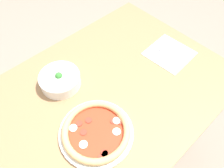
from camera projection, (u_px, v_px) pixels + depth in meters
The scene contains 7 objects.
ground_plane at pixel (99, 161), 1.53m from camera, with size 8.00×8.00×0.00m, color gray.
dining_table at pixel (91, 116), 1.00m from camera, with size 1.29×0.80×0.77m.
pizza at pixel (96, 131), 0.81m from camera, with size 0.28×0.28×0.04m.
bowl at pixel (60, 79), 0.94m from camera, with size 0.18×0.18×0.07m.
napkin at pixel (169, 53), 1.08m from camera, with size 0.21×0.21×0.00m.
fork at pixel (166, 56), 1.07m from camera, with size 0.03×0.18×0.00m.
knife at pixel (174, 51), 1.09m from camera, with size 0.03×0.19×0.01m.
Camera 1 is at (-0.26, -0.42, 1.55)m, focal length 35.00 mm.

